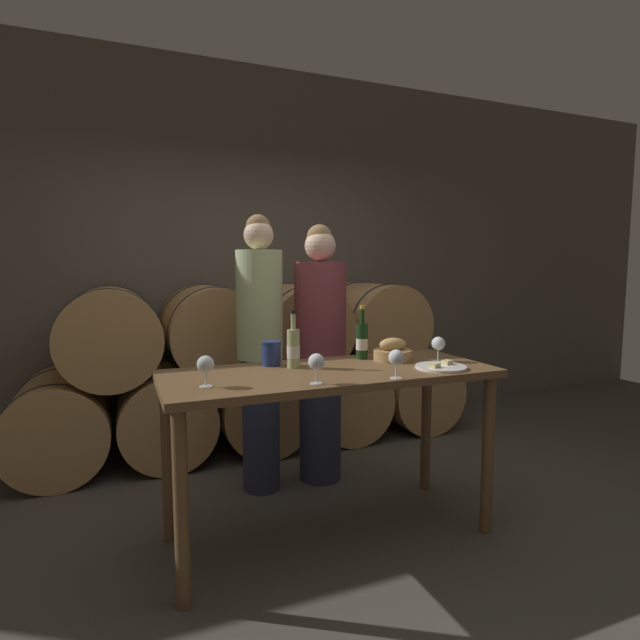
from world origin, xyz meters
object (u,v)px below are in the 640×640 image
(wine_bottle_white, at_px, (293,348))
(wine_glass_center, at_px, (396,358))
(cheese_plate, at_px, (441,367))
(wine_bottle_red, at_px, (362,340))
(blue_crock, at_px, (271,352))
(person_right, at_px, (320,352))
(wine_glass_far_left, at_px, (205,365))
(person_left, at_px, (260,350))
(tasting_table, at_px, (330,393))
(wine_glass_left, at_px, (316,362))
(wine_glass_right, at_px, (438,344))
(bread_basket, at_px, (393,352))

(wine_bottle_white, distance_m, wine_glass_center, 0.58)
(wine_bottle_white, distance_m, cheese_plate, 0.79)
(wine_bottle_red, relative_size, blue_crock, 2.34)
(person_right, distance_m, wine_glass_far_left, 1.23)
(person_left, height_order, wine_bottle_red, person_left)
(tasting_table, distance_m, wine_bottle_red, 0.44)
(tasting_table, xyz_separation_m, wine_glass_far_left, (-0.67, -0.13, 0.22))
(wine_glass_center, bearing_deg, cheese_plate, 19.08)
(person_left, distance_m, wine_glass_center, 1.09)
(person_left, bearing_deg, wine_glass_left, -89.93)
(tasting_table, relative_size, blue_crock, 12.88)
(cheese_plate, bearing_deg, wine_glass_right, 58.80)
(wine_glass_left, xyz_separation_m, wine_glass_center, (0.40, -0.05, 0.00))
(person_left, bearing_deg, blue_crock, -98.01)
(blue_crock, xyz_separation_m, wine_glass_right, (0.91, -0.25, 0.03))
(tasting_table, relative_size, wine_bottle_white, 5.54)
(wine_glass_center, bearing_deg, person_right, 88.95)
(tasting_table, distance_m, cheese_plate, 0.61)
(cheese_plate, bearing_deg, wine_glass_left, -174.33)
(person_left, bearing_deg, wine_bottle_white, -87.43)
(person_right, distance_m, wine_bottle_white, 0.71)
(wine_glass_right, bearing_deg, cheese_plate, -121.20)
(wine_bottle_red, xyz_separation_m, wine_glass_center, (-0.09, -0.53, -0.01))
(person_right, relative_size, bread_basket, 7.82)
(blue_crock, height_order, wine_glass_right, wine_glass_right)
(wine_glass_far_left, height_order, wine_glass_center, same)
(person_left, bearing_deg, wine_bottle_red, -44.84)
(wine_glass_far_left, distance_m, wine_glass_center, 0.90)
(wine_glass_center, bearing_deg, person_left, 111.47)
(bread_basket, bearing_deg, wine_glass_left, -149.20)
(wine_bottle_red, relative_size, bread_basket, 1.42)
(bread_basket, xyz_separation_m, wine_glass_center, (-0.23, -0.42, 0.05))
(blue_crock, height_order, wine_glass_far_left, wine_glass_far_left)
(blue_crock, xyz_separation_m, wine_glass_left, (0.07, -0.50, 0.03))
(wine_bottle_white, relative_size, wine_glass_center, 2.19)
(tasting_table, relative_size, bread_basket, 7.85)
(wine_bottle_red, xyz_separation_m, bread_basket, (0.14, -0.11, -0.06))
(person_right, distance_m, wine_glass_left, 1.06)
(wine_bottle_red, xyz_separation_m, blue_crock, (-0.55, 0.01, -0.04))
(person_left, relative_size, wine_glass_center, 12.42)
(tasting_table, bearing_deg, wine_glass_center, -55.19)
(wine_glass_left, relative_size, wine_glass_center, 1.00)
(person_left, distance_m, bread_basket, 0.86)
(blue_crock, bearing_deg, person_left, 81.99)
(wine_bottle_red, bearing_deg, wine_glass_center, -99.18)
(person_right, height_order, cheese_plate, person_right)
(wine_glass_far_left, distance_m, wine_glass_right, 1.33)
(tasting_table, relative_size, wine_glass_right, 12.12)
(person_right, bearing_deg, wine_glass_left, -113.28)
(bread_basket, bearing_deg, tasting_table, -165.95)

